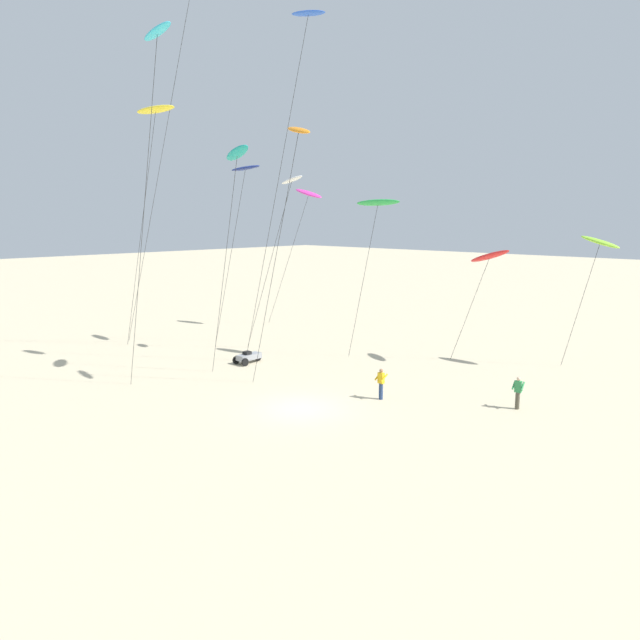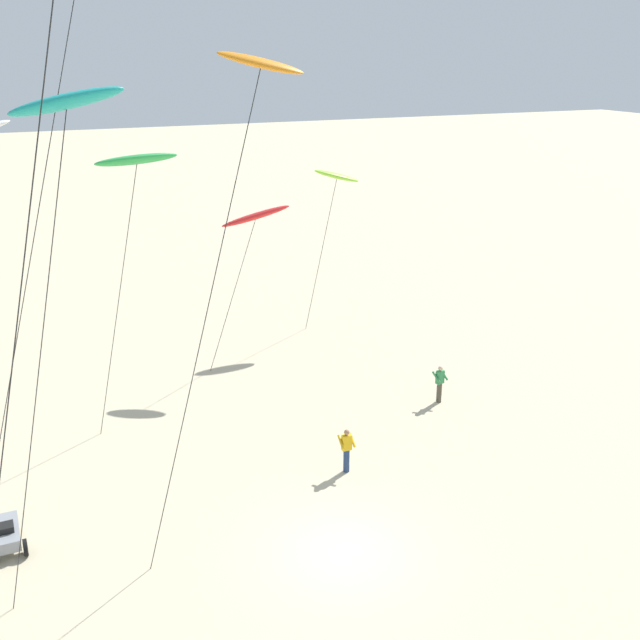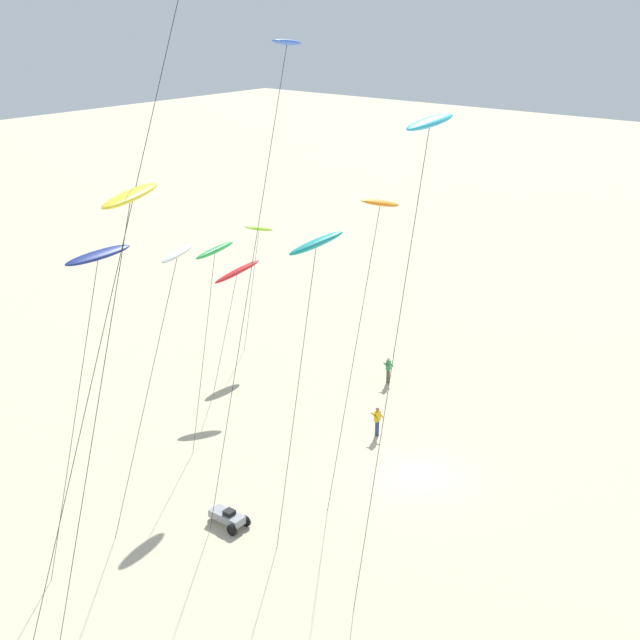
{
  "view_description": "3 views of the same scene",
  "coord_description": "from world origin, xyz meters",
  "px_view_note": "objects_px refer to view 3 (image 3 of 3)",
  "views": [
    {
      "loc": [
        20.38,
        -19.89,
        9.5
      ],
      "look_at": [
        -1.59,
        3.12,
        3.97
      ],
      "focal_mm": 32.94,
      "sensor_mm": 36.0,
      "label": 1
    },
    {
      "loc": [
        -7.9,
        -16.78,
        14.23
      ],
      "look_at": [
        2.12,
        6.73,
        4.84
      ],
      "focal_mm": 41.68,
      "sensor_mm": 36.0,
      "label": 2
    },
    {
      "loc": [
        -32.91,
        -20.5,
        22.74
      ],
      "look_at": [
        -3.11,
        3.87,
        8.24
      ],
      "focal_mm": 49.46,
      "sensor_mm": 36.0,
      "label": 3
    }
  ],
  "objects_px": {
    "kite_teal": "(316,245)",
    "kite_green": "(215,251)",
    "kite_white": "(177,258)",
    "kite_flyer_middle": "(377,421)",
    "kite_red": "(237,272)",
    "kite_orange": "(379,208)",
    "beach_buggy": "(228,517)",
    "kite_blue": "(285,54)",
    "kite_navy": "(98,257)",
    "kite_lime": "(259,229)",
    "kite_flyer_nearest": "(388,369)",
    "kite_cyan": "(429,128)",
    "kite_yellow": "(130,199)"
  },
  "relations": [
    {
      "from": "kite_navy",
      "to": "kite_flyer_nearest",
      "type": "relative_size",
      "value": 7.91
    },
    {
      "from": "kite_navy",
      "to": "kite_flyer_nearest",
      "type": "xyz_separation_m",
      "value": [
        20.76,
        0.32,
        -11.99
      ]
    },
    {
      "from": "kite_white",
      "to": "kite_orange",
      "type": "bearing_deg",
      "value": -41.23
    },
    {
      "from": "kite_white",
      "to": "kite_flyer_nearest",
      "type": "relative_size",
      "value": 7.38
    },
    {
      "from": "kite_lime",
      "to": "beach_buggy",
      "type": "xyz_separation_m",
      "value": [
        -17.08,
        -13.75,
        -7.6
      ]
    },
    {
      "from": "kite_blue",
      "to": "kite_teal",
      "type": "bearing_deg",
      "value": -122.05
    },
    {
      "from": "kite_lime",
      "to": "kite_red",
      "type": "distance_m",
      "value": 6.52
    },
    {
      "from": "kite_white",
      "to": "kite_flyer_middle",
      "type": "height_order",
      "value": "kite_white"
    },
    {
      "from": "kite_white",
      "to": "kite_flyer_middle",
      "type": "relative_size",
      "value": 7.38
    },
    {
      "from": "kite_lime",
      "to": "kite_flyer_nearest",
      "type": "distance_m",
      "value": 12.68
    },
    {
      "from": "kite_teal",
      "to": "kite_flyer_nearest",
      "type": "bearing_deg",
      "value": 23.08
    },
    {
      "from": "kite_red",
      "to": "kite_yellow",
      "type": "height_order",
      "value": "kite_yellow"
    },
    {
      "from": "kite_lime",
      "to": "kite_navy",
      "type": "relative_size",
      "value": 0.65
    },
    {
      "from": "kite_lime",
      "to": "kite_flyer_nearest",
      "type": "height_order",
      "value": "kite_lime"
    },
    {
      "from": "kite_navy",
      "to": "kite_yellow",
      "type": "bearing_deg",
      "value": -114.74
    },
    {
      "from": "kite_navy",
      "to": "kite_blue",
      "type": "bearing_deg",
      "value": -15.56
    },
    {
      "from": "kite_teal",
      "to": "kite_green",
      "type": "bearing_deg",
      "value": 71.87
    },
    {
      "from": "kite_green",
      "to": "kite_flyer_middle",
      "type": "bearing_deg",
      "value": -49.58
    },
    {
      "from": "kite_teal",
      "to": "kite_yellow",
      "type": "height_order",
      "value": "kite_yellow"
    },
    {
      "from": "kite_blue",
      "to": "kite_yellow",
      "type": "relative_size",
      "value": 1.24
    },
    {
      "from": "kite_teal",
      "to": "beach_buggy",
      "type": "relative_size",
      "value": 6.61
    },
    {
      "from": "kite_navy",
      "to": "kite_red",
      "type": "height_order",
      "value": "kite_navy"
    },
    {
      "from": "kite_teal",
      "to": "kite_flyer_middle",
      "type": "distance_m",
      "value": 14.97
    },
    {
      "from": "kite_green",
      "to": "beach_buggy",
      "type": "xyz_separation_m",
      "value": [
        -5.81,
        -6.18,
        -10.02
      ]
    },
    {
      "from": "kite_blue",
      "to": "kite_flyer_middle",
      "type": "relative_size",
      "value": 12.54
    },
    {
      "from": "kite_orange",
      "to": "kite_flyer_middle",
      "type": "relative_size",
      "value": 8.56
    },
    {
      "from": "kite_flyer_nearest",
      "to": "kite_white",
      "type": "bearing_deg",
      "value": 179.95
    },
    {
      "from": "kite_blue",
      "to": "kite_orange",
      "type": "distance_m",
      "value": 7.72
    },
    {
      "from": "kite_blue",
      "to": "kite_red",
      "type": "height_order",
      "value": "kite_blue"
    },
    {
      "from": "kite_green",
      "to": "kite_navy",
      "type": "bearing_deg",
      "value": -161.08
    },
    {
      "from": "kite_navy",
      "to": "kite_cyan",
      "type": "height_order",
      "value": "kite_cyan"
    },
    {
      "from": "kite_flyer_nearest",
      "to": "kite_green",
      "type": "bearing_deg",
      "value": 165.75
    },
    {
      "from": "kite_navy",
      "to": "kite_red",
      "type": "distance_m",
      "value": 17.82
    },
    {
      "from": "kite_blue",
      "to": "kite_flyer_middle",
      "type": "height_order",
      "value": "kite_blue"
    },
    {
      "from": "kite_navy",
      "to": "beach_buggy",
      "type": "distance_m",
      "value": 13.29
    },
    {
      "from": "kite_green",
      "to": "kite_yellow",
      "type": "distance_m",
      "value": 15.85
    },
    {
      "from": "kite_lime",
      "to": "kite_white",
      "type": "bearing_deg",
      "value": -147.33
    },
    {
      "from": "kite_teal",
      "to": "kite_navy",
      "type": "bearing_deg",
      "value": 137.91
    },
    {
      "from": "kite_teal",
      "to": "kite_flyer_middle",
      "type": "xyz_separation_m",
      "value": [
        8.37,
        2.64,
        -12.13
      ]
    },
    {
      "from": "kite_blue",
      "to": "kite_red",
      "type": "xyz_separation_m",
      "value": [
        6.57,
        9.82,
        -13.12
      ]
    },
    {
      "from": "kite_red",
      "to": "kite_lime",
      "type": "bearing_deg",
      "value": 31.31
    },
    {
      "from": "kite_green",
      "to": "kite_yellow",
      "type": "relative_size",
      "value": 0.64
    },
    {
      "from": "kite_white",
      "to": "kite_flyer_middle",
      "type": "distance_m",
      "value": 15.52
    },
    {
      "from": "beach_buggy",
      "to": "kite_orange",
      "type": "bearing_deg",
      "value": -19.19
    },
    {
      "from": "kite_yellow",
      "to": "beach_buggy",
      "type": "height_order",
      "value": "kite_yellow"
    },
    {
      "from": "kite_orange",
      "to": "kite_white",
      "type": "bearing_deg",
      "value": 138.77
    },
    {
      "from": "kite_blue",
      "to": "kite_navy",
      "type": "bearing_deg",
      "value": 164.44
    },
    {
      "from": "kite_red",
      "to": "kite_orange",
      "type": "bearing_deg",
      "value": -107.24
    },
    {
      "from": "kite_navy",
      "to": "kite_flyer_middle",
      "type": "xyz_separation_m",
      "value": [
        14.79,
        -3.16,
        -11.99
      ]
    },
    {
      "from": "kite_cyan",
      "to": "kite_yellow",
      "type": "relative_size",
      "value": 1.11
    }
  ]
}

